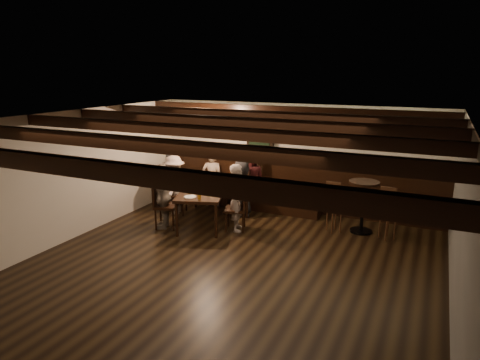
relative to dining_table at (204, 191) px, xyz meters
The scene contains 27 objects.
room 1.26m from the dining_table, 12.74° to the left, with size 7.00×7.00×7.00m.
dining_table is the anchor object (origin of this frame).
chair_left_near 0.94m from the dining_table, 167.51° to the left, with size 0.51×0.51×0.88m.
chair_left_far 0.93m from the dining_table, 128.44° to the right, with size 0.56×0.56×0.96m.
chair_right_near 0.93m from the dining_table, 51.57° to the left, with size 0.56×0.56×0.95m.
chair_right_far 0.93m from the dining_table, 12.48° to the right, with size 0.53×0.53×0.90m.
person_bench_left 1.27m from the dining_table, 154.56° to the left, with size 0.62×0.41×1.28m, color #272729.
person_bench_centre 1.05m from the dining_table, 109.56° to the left, with size 0.48×0.31×1.31m, color gray.
person_bench_right 1.27m from the dining_table, 64.56° to the left, with size 0.66×0.52×1.37m, color #581E21.
person_left_near 0.87m from the dining_table, 168.60° to the left, with size 0.85×0.49×1.31m, color #B8A69C.
person_left_far 0.87m from the dining_table, 129.47° to the right, with size 0.78×0.32×1.33m, color gray.
person_right_near 0.88m from the dining_table, 50.53° to the left, with size 0.61×0.40×1.25m, color black.
person_right_far 0.87m from the dining_table, 11.40° to the right, with size 0.49×0.32×1.35m, color #A4948A.
pint_a 0.77m from the dining_table, 131.37° to the left, with size 0.07×0.07×0.14m, color #BF7219.
pint_b 0.71m from the dining_table, 88.53° to the left, with size 0.07×0.07×0.14m, color #BF7219.
pint_c 0.34m from the dining_table, behind, with size 0.07×0.07×0.14m, color #BF7219.
pint_d 0.38m from the dining_table, 53.25° to the left, with size 0.07×0.07×0.14m, color silver.
pint_e 0.52m from the dining_table, 96.49° to the right, with size 0.07×0.07×0.14m, color #BF7219.
pint_f 0.60m from the dining_table, 50.45° to the right, with size 0.07×0.07×0.14m, color silver.
pint_g 0.81m from the dining_table, 66.86° to the right, with size 0.07×0.07×0.14m, color #BF7219.
plate_near 0.72m from the dining_table, 82.53° to the right, with size 0.24×0.24×0.01m, color white.
plate_far 0.36m from the dining_table, 39.47° to the right, with size 0.24×0.24×0.01m, color white.
condiment_caddy 0.13m from the dining_table, 70.44° to the right, with size 0.15×0.10×0.12m, color black.
candle 0.33m from the dining_table, 87.76° to the left, with size 0.05×0.05×0.05m, color beige.
high_top_table 3.20m from the dining_table, 13.52° to the left, with size 0.58×0.58×1.03m.
bar_stool_left 2.68m from the dining_table, 11.73° to the left, with size 0.33×0.34×1.05m.
bar_stool_right 3.67m from the dining_table, ahead, with size 0.33×0.35×1.05m.
Camera 1 is at (2.85, -5.50, 3.10)m, focal length 32.00 mm.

